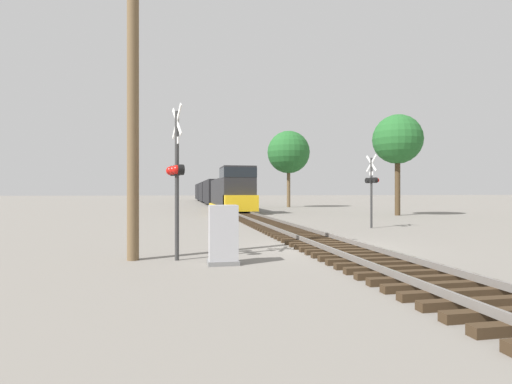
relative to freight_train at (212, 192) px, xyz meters
name	(u,v)px	position (x,y,z in m)	size (l,w,h in m)	color
ground_plane	(327,247)	(0.00, -50.95, -1.90)	(400.00, 400.00, 0.00)	slate
rail_track_bed	(327,243)	(0.00, -50.95, -1.76)	(2.60, 160.00, 0.31)	#382819
freight_train	(212,192)	(0.00, 0.00, 0.00)	(2.90, 64.05, 4.23)	#232326
crossing_signal_near	(176,173)	(-5.28, -52.68, 0.62)	(0.54, 1.01, 4.47)	#333333
crossing_signal_far	(372,184)	(5.14, -44.29, 0.53)	(0.43, 1.01, 3.99)	#333333
relay_cabinet	(223,235)	(-4.01, -53.62, -1.10)	(0.84, 0.56, 1.62)	slate
utility_pole	(133,101)	(-6.50, -52.40, 2.72)	(1.80, 0.34, 9.05)	brown
tree_far_right	(398,140)	(12.72, -34.03, 4.41)	(4.10, 4.10, 8.41)	#473521
tree_mid_background	(289,152)	(8.60, -15.15, 5.12)	(5.41, 5.41, 9.75)	brown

